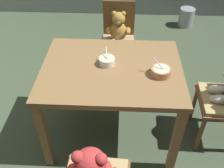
{
  "coord_description": "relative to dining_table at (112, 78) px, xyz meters",
  "views": [
    {
      "loc": [
        0.08,
        -1.58,
        1.94
      ],
      "look_at": [
        0.0,
        0.05,
        0.54
      ],
      "focal_mm": 41.27,
      "sensor_mm": 36.0,
      "label": 1
    }
  ],
  "objects": [
    {
      "name": "ground_plane",
      "position": [
        0.0,
        0.0,
        -0.67
      ],
      "size": [
        5.2,
        5.2,
        0.04
      ],
      "color": "#404E38"
    },
    {
      "name": "porridge_bowl_white_center",
      "position": [
        -0.04,
        0.05,
        0.13
      ],
      "size": [
        0.12,
        0.13,
        0.12
      ],
      "color": "white",
      "rests_on": "dining_table"
    },
    {
      "name": "teddy_chair_far_center",
      "position": [
        0.03,
        0.85,
        -0.12
      ],
      "size": [
        0.37,
        0.42,
        0.86
      ],
      "rotation": [
        0.0,
        0.0,
        -1.57
      ],
      "color": "brown",
      "rests_on": "ground_plane"
    },
    {
      "name": "porridge_bowl_terracotta_near_right",
      "position": [
        0.37,
        -0.07,
        0.13
      ],
      "size": [
        0.15,
        0.15,
        0.13
      ],
      "color": "#B0734D",
      "rests_on": "dining_table"
    },
    {
      "name": "metal_pail",
      "position": [
        1.05,
        2.15,
        -0.51
      ],
      "size": [
        0.22,
        0.22,
        0.28
      ],
      "primitive_type": "cylinder",
      "color": "#93969B",
      "rests_on": "ground_plane"
    },
    {
      "name": "dining_table",
      "position": [
        0.0,
        0.0,
        0.0
      ],
      "size": [
        1.09,
        0.83,
        0.74
      ],
      "color": "olive",
      "rests_on": "ground_plane"
    }
  ]
}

